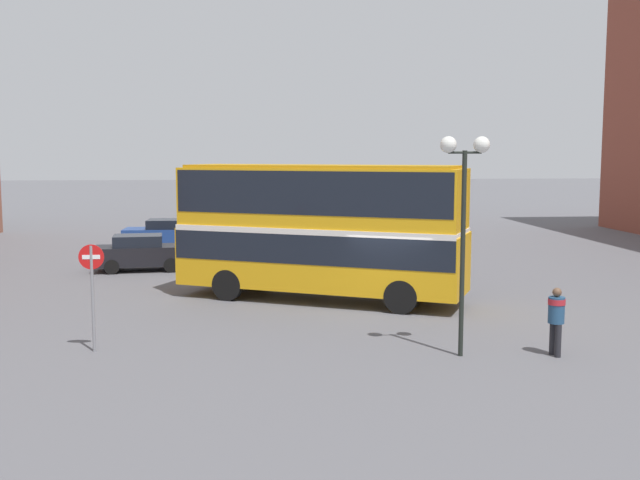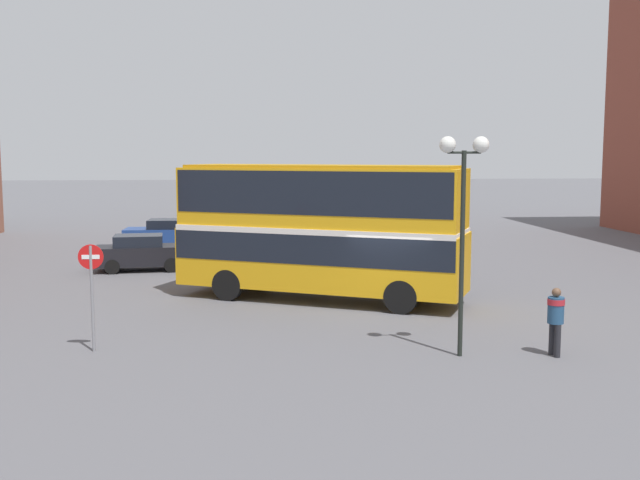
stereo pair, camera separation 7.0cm
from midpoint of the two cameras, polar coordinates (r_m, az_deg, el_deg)
name	(u,v)px [view 2 (the right image)]	position (r m, az deg, el deg)	size (l,w,h in m)	color
ground_plane	(385,311)	(24.62, 5.03, -5.38)	(240.00, 240.00, 0.00)	#5B5B60
double_decker_bus	(320,223)	(25.84, 0.08, 1.28)	(10.13, 6.75, 4.71)	gold
pedestrian_foreground	(556,314)	(19.87, 17.61, -5.43)	(0.48, 0.48, 1.75)	#232328
parked_car_kerb_near	(373,230)	(42.24, 4.14, 0.73)	(4.35, 2.67, 1.49)	slate
parked_car_kerb_far	(168,234)	(40.66, -11.43, 0.46)	(4.52, 2.02, 1.60)	navy
parked_car_side_street	(142,252)	(33.57, -13.38, -0.93)	(4.13, 2.13, 1.57)	black
street_lamp_twin_globe	(463,183)	(18.87, 10.98, 4.26)	(1.25, 0.41, 5.53)	black
no_entry_sign	(92,280)	(20.09, -16.92, -2.93)	(0.64, 0.08, 2.80)	gray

